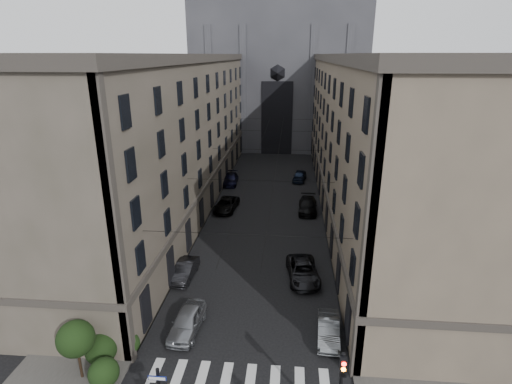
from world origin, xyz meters
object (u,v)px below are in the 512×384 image
(car_left_near, at_px, (187,321))
(car_left_midnear, at_px, (185,270))
(gothic_tower, at_px, (280,59))
(car_left_far, at_px, (230,179))
(car_right_far, at_px, (300,176))
(car_right_near, at_px, (328,329))
(car_right_midnear, at_px, (303,271))
(car_left_midfar, at_px, (226,205))
(car_right_midfar, at_px, (308,205))

(car_left_near, height_order, car_left_midnear, car_left_near)
(gothic_tower, xyz_separation_m, car_left_near, (-4.20, -65.51, -16.99))
(car_left_far, relative_size, car_right_far, 1.16)
(car_left_near, height_order, car_left_far, car_left_near)
(car_left_midnear, height_order, car_left_far, car_left_far)
(car_right_near, bearing_deg, car_right_midnear, 104.91)
(car_left_near, bearing_deg, gothic_tower, 90.41)
(car_left_near, bearing_deg, car_left_midfar, 96.34)
(car_left_midnear, height_order, car_right_far, car_right_far)
(car_left_midfar, distance_m, car_left_far, 10.80)
(car_left_midfar, relative_size, car_left_far, 1.02)
(car_left_near, distance_m, car_right_midfar, 25.68)
(car_left_near, relative_size, car_right_midnear, 0.85)
(car_left_midnear, bearing_deg, car_right_near, -27.20)
(car_right_midnear, distance_m, car_right_far, 29.08)
(car_right_midnear, height_order, car_right_midfar, car_right_midfar)
(car_right_far, bearing_deg, car_left_midfar, -117.31)
(car_left_near, xyz_separation_m, car_left_midfar, (-0.93, 23.46, -0.06))
(car_left_midnear, xyz_separation_m, car_right_midfar, (11.37, 16.86, 0.08))
(gothic_tower, xyz_separation_m, car_right_near, (5.78, -65.40, -17.10))
(gothic_tower, relative_size, car_right_midfar, 10.47)
(car_right_midfar, bearing_deg, car_left_midfar, -174.93)
(car_right_near, bearing_deg, car_left_midfar, 118.31)
(gothic_tower, height_order, car_left_far, gothic_tower)
(car_left_midnear, xyz_separation_m, car_left_far, (0.00, 27.15, 0.04))
(gothic_tower, relative_size, car_left_near, 12.22)
(car_right_near, height_order, car_right_midfar, car_right_midfar)
(car_right_midnear, bearing_deg, car_left_far, 105.14)
(gothic_tower, distance_m, car_right_far, 33.62)
(car_left_near, distance_m, car_left_midnear, 7.33)
(car_right_midfar, bearing_deg, car_right_near, -86.03)
(car_right_near, bearing_deg, gothic_tower, 98.33)
(gothic_tower, height_order, car_left_midfar, gothic_tower)
(car_left_midfar, relative_size, car_right_midfar, 0.97)
(car_left_near, relative_size, car_left_midfar, 0.88)
(car_left_midnear, height_order, car_right_near, car_left_midnear)
(car_left_midfar, bearing_deg, car_right_near, -58.80)
(car_right_midfar, bearing_deg, car_right_midnear, -90.92)
(car_right_far, bearing_deg, gothic_tower, 106.59)
(car_left_midnear, bearing_deg, car_left_midfar, 89.17)
(car_left_midnear, distance_m, car_left_far, 27.15)
(car_right_near, distance_m, car_right_midfar, 23.82)
(gothic_tower, xyz_separation_m, car_left_midnear, (-6.20, -58.45, -17.07))
(gothic_tower, relative_size, car_left_midfar, 10.74)
(car_left_midfar, bearing_deg, car_right_midnear, -53.10)
(gothic_tower, xyz_separation_m, car_left_midfar, (-5.13, -42.05, -17.05))
(car_right_near, bearing_deg, car_left_far, 112.64)
(car_left_midnear, bearing_deg, car_right_midnear, 6.81)
(car_left_midnear, xyz_separation_m, car_right_midnear, (10.40, 0.71, 0.05))
(car_left_midnear, distance_m, car_right_midfar, 20.34)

